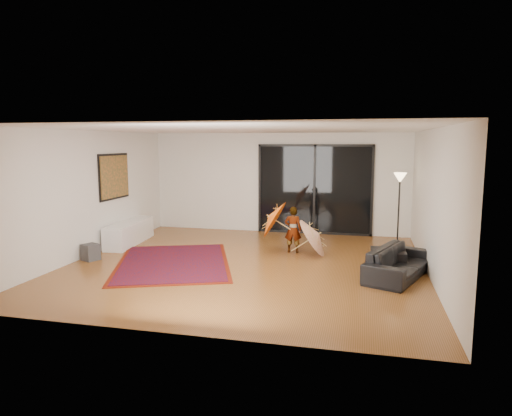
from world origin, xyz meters
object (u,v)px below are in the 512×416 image
(sofa, at_px, (399,262))
(child, at_px, (293,230))
(media_console, at_px, (130,232))
(ottoman, at_px, (388,259))

(sofa, bearing_deg, child, 78.93)
(media_console, relative_size, sofa, 1.04)
(ottoman, height_order, child, child)
(ottoman, bearing_deg, sofa, -72.86)
(ottoman, bearing_deg, media_console, 171.60)
(ottoman, xyz_separation_m, child, (-2.01, 0.89, 0.33))
(media_console, bearing_deg, ottoman, -13.64)
(child, bearing_deg, sofa, 143.88)
(media_console, relative_size, child, 1.87)
(ottoman, bearing_deg, child, 156.16)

